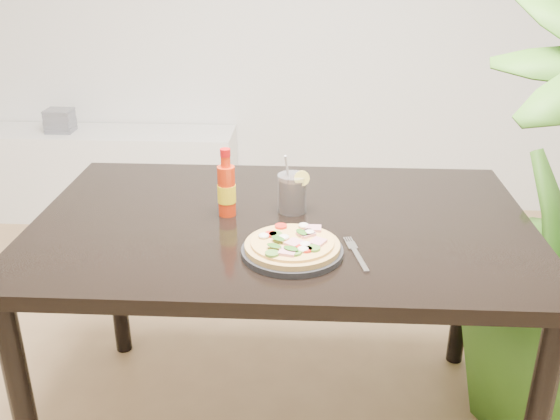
{
  "coord_description": "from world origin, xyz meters",
  "views": [
    {
      "loc": [
        0.34,
        -1.21,
        1.48
      ],
      "look_at": [
        0.26,
        0.27,
        0.83
      ],
      "focal_mm": 40.0,
      "sensor_mm": 36.0,
      "label": 1
    }
  ],
  "objects_px": {
    "hot_sauce_bottle": "(227,189)",
    "fork": "(356,253)",
    "dining_table": "(282,245)",
    "media_console": "(112,174)",
    "cola_cup": "(292,194)",
    "pizza": "(293,244)",
    "plate": "(292,251)"
  },
  "relations": [
    {
      "from": "fork",
      "to": "hot_sauce_bottle",
      "type": "bearing_deg",
      "value": 135.65
    },
    {
      "from": "media_console",
      "to": "fork",
      "type": "bearing_deg",
      "value": -56.36
    },
    {
      "from": "hot_sauce_bottle",
      "to": "fork",
      "type": "bearing_deg",
      "value": -32.44
    },
    {
      "from": "dining_table",
      "to": "cola_cup",
      "type": "bearing_deg",
      "value": 66.75
    },
    {
      "from": "dining_table",
      "to": "pizza",
      "type": "relative_size",
      "value": 5.86
    },
    {
      "from": "pizza",
      "to": "hot_sauce_bottle",
      "type": "distance_m",
      "value": 0.31
    },
    {
      "from": "plate",
      "to": "hot_sauce_bottle",
      "type": "relative_size",
      "value": 1.3
    },
    {
      "from": "fork",
      "to": "media_console",
      "type": "height_order",
      "value": "fork"
    },
    {
      "from": "dining_table",
      "to": "media_console",
      "type": "xyz_separation_m",
      "value": [
        -1.06,
        1.68,
        -0.42
      ]
    },
    {
      "from": "plate",
      "to": "pizza",
      "type": "xyz_separation_m",
      "value": [
        0.0,
        0.0,
        0.02
      ]
    },
    {
      "from": "pizza",
      "to": "fork",
      "type": "bearing_deg",
      "value": 4.17
    },
    {
      "from": "pizza",
      "to": "plate",
      "type": "bearing_deg",
      "value": -176.3
    },
    {
      "from": "media_console",
      "to": "pizza",
      "type": "bearing_deg",
      "value": -59.99
    },
    {
      "from": "plate",
      "to": "pizza",
      "type": "height_order",
      "value": "pizza"
    },
    {
      "from": "cola_cup",
      "to": "media_console",
      "type": "xyz_separation_m",
      "value": [
        -1.08,
        1.62,
        -0.55
      ]
    },
    {
      "from": "hot_sauce_bottle",
      "to": "fork",
      "type": "height_order",
      "value": "hot_sauce_bottle"
    },
    {
      "from": "dining_table",
      "to": "hot_sauce_bottle",
      "type": "distance_m",
      "value": 0.23
    },
    {
      "from": "fork",
      "to": "dining_table",
      "type": "bearing_deg",
      "value": 122.13
    },
    {
      "from": "dining_table",
      "to": "fork",
      "type": "relative_size",
      "value": 7.47
    },
    {
      "from": "cola_cup",
      "to": "fork",
      "type": "height_order",
      "value": "cola_cup"
    },
    {
      "from": "dining_table",
      "to": "media_console",
      "type": "distance_m",
      "value": 2.03
    },
    {
      "from": "cola_cup",
      "to": "media_console",
      "type": "height_order",
      "value": "cola_cup"
    },
    {
      "from": "plate",
      "to": "fork",
      "type": "relative_size",
      "value": 1.36
    },
    {
      "from": "pizza",
      "to": "cola_cup",
      "type": "height_order",
      "value": "cola_cup"
    },
    {
      "from": "cola_cup",
      "to": "media_console",
      "type": "relative_size",
      "value": 0.12
    },
    {
      "from": "fork",
      "to": "media_console",
      "type": "xyz_separation_m",
      "value": [
        -1.25,
        1.88,
        -0.5
      ]
    },
    {
      "from": "plate",
      "to": "hot_sauce_bottle",
      "type": "bearing_deg",
      "value": 129.43
    },
    {
      "from": "hot_sauce_bottle",
      "to": "dining_table",
      "type": "bearing_deg",
      "value": -8.32
    },
    {
      "from": "plate",
      "to": "fork",
      "type": "xyz_separation_m",
      "value": [
        0.16,
        0.01,
        -0.01
      ]
    },
    {
      "from": "cola_cup",
      "to": "fork",
      "type": "relative_size",
      "value": 0.93
    },
    {
      "from": "dining_table",
      "to": "media_console",
      "type": "height_order",
      "value": "dining_table"
    },
    {
      "from": "pizza",
      "to": "media_console",
      "type": "distance_m",
      "value": 2.25
    }
  ]
}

